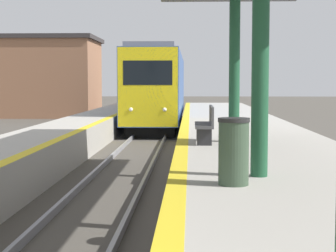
# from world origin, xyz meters

# --- Properties ---
(train) EXTENTS (2.66, 17.63, 4.31)m
(train) POSITION_xyz_m (0.00, 30.95, 2.19)
(train) COLOR black
(train) RESTS_ON ground
(trash_bin) EXTENTS (0.47, 0.47, 0.99)m
(trash_bin) POSITION_xyz_m (2.49, 6.28, 1.50)
(trash_bin) COLOR #384C38
(trash_bin) RESTS_ON platform_right
(bench) EXTENTS (0.44, 1.59, 0.92)m
(bench) POSITION_xyz_m (2.25, 12.07, 1.49)
(bench) COLOR #4C4C51
(bench) RESTS_ON platform_right
(station_building) EXTENTS (8.79, 6.34, 5.85)m
(station_building) POSITION_xyz_m (-9.37, 39.32, 2.94)
(station_building) COLOR #9E6B4C
(station_building) RESTS_ON ground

